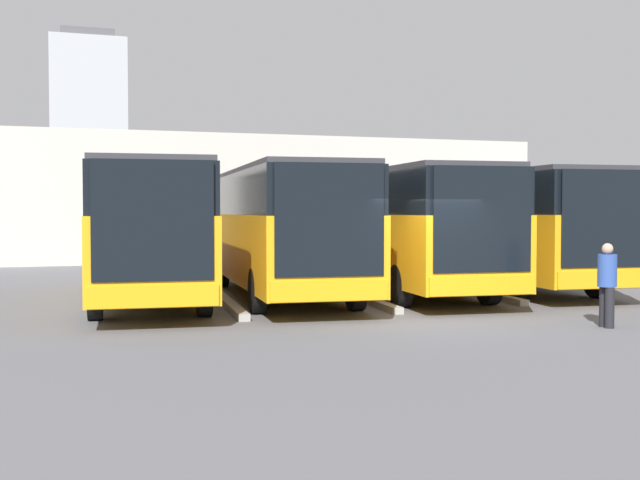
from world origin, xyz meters
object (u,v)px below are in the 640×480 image
bus_2 (280,226)px  pedestrian (607,282)px  bus_0 (501,224)px  bus_3 (146,227)px  bus_1 (400,225)px

bus_2 → pedestrian: (-4.54, 7.28, -0.98)m
bus_0 → bus_3: bearing=7.0°
bus_0 → bus_2: bearing=8.6°
bus_3 → bus_1: bearing=-175.5°
bus_1 → bus_2: bearing=5.3°
bus_3 → bus_0: bearing=-173.0°
bus_1 → bus_2: size_ratio=1.00×
pedestrian → bus_0: bearing=170.5°
bus_1 → bus_3: size_ratio=1.00×
bus_1 → bus_2: (3.44, 0.04, 0.00)m
bus_2 → bus_3: same height
bus_0 → bus_3: (10.31, 0.42, 0.00)m
bus_0 → bus_2: (6.87, 0.48, 0.00)m
bus_0 → pedestrian: (2.33, 7.76, -0.98)m
bus_3 → pedestrian: size_ratio=6.56×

